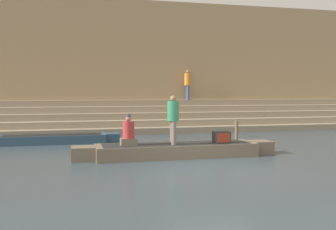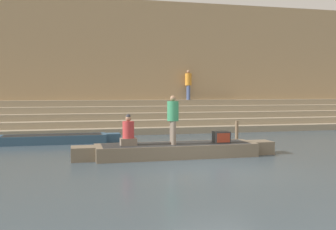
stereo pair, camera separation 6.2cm
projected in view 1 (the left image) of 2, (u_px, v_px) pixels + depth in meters
ground_plane at (213, 169)px, 11.14m from camera, size 120.00×120.00×0.00m
ghat_steps at (142, 119)px, 22.28m from camera, size 36.00×3.82×1.70m
back_wall at (136, 65)px, 24.02m from camera, size 34.20×1.28×7.64m
rowboat_main at (176, 150)px, 13.27m from camera, size 6.93×1.48×0.45m
person_standing at (173, 117)px, 13.00m from camera, size 0.38×0.38×1.63m
person_rowing at (129, 133)px, 12.87m from camera, size 0.53×0.42×1.03m
tv_set at (221, 137)px, 13.46m from camera, size 0.54×0.45×0.40m
moored_boat_shore at (53, 139)px, 16.66m from camera, size 5.66×1.12×0.37m
mooring_post at (236, 133)px, 16.19m from camera, size 0.14×0.14×1.00m
person_on_steps at (188, 83)px, 23.84m from camera, size 0.40×0.40×1.81m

